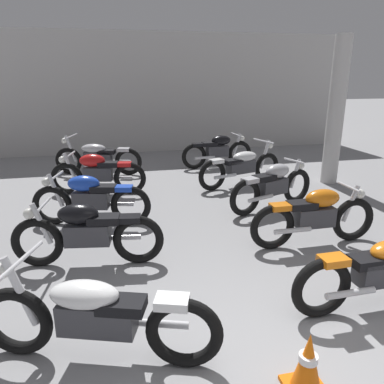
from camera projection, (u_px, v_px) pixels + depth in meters
name	position (u px, v px, depth m)	size (l,w,h in m)	color
back_wall	(148.00, 93.00, 11.74)	(13.11, 0.24, 3.60)	#BCBAB7
support_pillar	(336.00, 112.00, 8.34)	(0.36, 0.36, 3.20)	#BCBAB7
motorcycle_left_row_0	(96.00, 315.00, 3.26)	(2.09, 0.92, 0.97)	black
motorcycle_left_row_1	(87.00, 232.00, 4.93)	(1.96, 0.52, 0.88)	black
motorcycle_left_row_2	(90.00, 198.00, 6.25)	(1.94, 0.63, 0.88)	black
motorcycle_left_row_3	(98.00, 173.00, 7.84)	(1.95, 0.59, 0.88)	black
motorcycle_left_row_4	(98.00, 157.00, 9.34)	(2.11, 0.86, 0.97)	black
motorcycle_right_row_1	(315.00, 215.00, 5.51)	(1.97, 0.48, 0.88)	black
motorcycle_right_row_2	(273.00, 185.00, 6.98)	(1.89, 0.80, 0.88)	black
motorcycle_right_row_3	(241.00, 166.00, 8.43)	(2.10, 0.90, 0.97)	black
motorcycle_right_row_4	(218.00, 150.00, 10.06)	(1.97, 0.52, 0.88)	black
traffic_cone	(308.00, 364.00, 2.98)	(0.32, 0.32, 0.54)	orange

